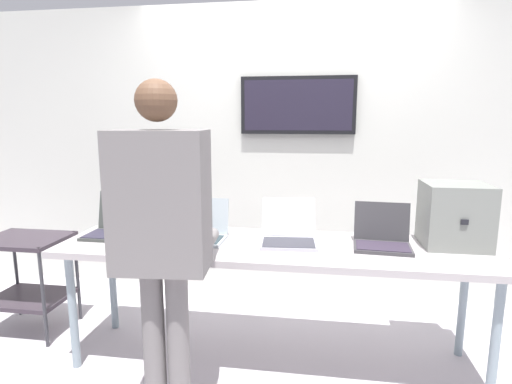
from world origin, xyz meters
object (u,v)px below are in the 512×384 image
object	(u,v)px
laptop_station_3	(382,237)
storage_cart	(27,269)
equipment_box	(454,215)
laptop_station_1	(201,230)
laptop_station_0	(116,225)
coffee_mug	(159,244)
workbench	(273,253)
laptop_station_2	(289,233)
person	(162,226)

from	to	relation	value
laptop_station_3	storage_cart	distance (m)	2.49
equipment_box	storage_cart	distance (m)	2.93
laptop_station_1	storage_cart	bearing A→B (deg)	176.02
laptop_station_0	laptop_station_1	world-z (taller)	laptop_station_0
laptop_station_0	coffee_mug	size ratio (longest dim) A/B	3.42
laptop_station_1	laptop_station_0	bearing A→B (deg)	177.89
laptop_station_3	workbench	bearing A→B (deg)	-175.19
laptop_station_1	laptop_station_2	xyz separation A→B (m)	(0.56, 0.03, -0.00)
equipment_box	laptop_station_3	size ratio (longest dim) A/B	1.09
workbench	coffee_mug	world-z (taller)	coffee_mug
person	storage_cart	bearing A→B (deg)	150.72
laptop_station_3	person	world-z (taller)	person
equipment_box	coffee_mug	size ratio (longest dim) A/B	3.96
coffee_mug	laptop_station_1	bearing A→B (deg)	60.11
workbench	person	world-z (taller)	person
equipment_box	workbench	bearing A→B (deg)	-172.39
laptop_station_2	storage_cart	distance (m)	1.93
workbench	coffee_mug	bearing A→B (deg)	-158.47
laptop_station_2	laptop_station_3	bearing A→B (deg)	-1.42
equipment_box	laptop_station_3	xyz separation A→B (m)	(-0.43, -0.09, -0.13)
workbench	equipment_box	xyz separation A→B (m)	(1.08, 0.14, 0.25)
laptop_station_0	storage_cart	distance (m)	0.84
equipment_box	storage_cart	size ratio (longest dim) A/B	0.54
laptop_station_2	coffee_mug	bearing A→B (deg)	-156.19
laptop_station_1	coffee_mug	size ratio (longest dim) A/B	3.37
equipment_box	person	bearing A→B (deg)	-153.60
equipment_box	laptop_station_1	size ratio (longest dim) A/B	1.18
laptop_station_1	coffee_mug	xyz separation A→B (m)	(-0.17, -0.29, -0.01)
equipment_box	laptop_station_0	distance (m)	2.15
coffee_mug	laptop_station_0	bearing A→B (deg)	144.07
laptop_station_0	coffee_mug	bearing A→B (deg)	-35.93
storage_cart	coffee_mug	bearing A→B (deg)	-18.03
laptop_station_0	storage_cart	world-z (taller)	laptop_station_0
equipment_box	person	size ratio (longest dim) A/B	0.22
laptop_station_0	storage_cart	xyz separation A→B (m)	(-0.74, 0.07, -0.38)
workbench	storage_cart	distance (m)	1.83
coffee_mug	storage_cart	xyz separation A→B (m)	(-1.17, 0.38, -0.36)
workbench	laptop_station_0	bearing A→B (deg)	176.78
laptop_station_2	storage_cart	size ratio (longest dim) A/B	0.59
laptop_station_1	laptop_station_3	xyz separation A→B (m)	(1.12, 0.02, 0.00)
workbench	storage_cart	bearing A→B (deg)	175.85
workbench	laptop_station_1	size ratio (longest dim) A/B	8.11
person	coffee_mug	bearing A→B (deg)	114.74
laptop_station_0	coffee_mug	world-z (taller)	laptop_station_0
laptop_station_2	person	world-z (taller)	person
laptop_station_2	coffee_mug	xyz separation A→B (m)	(-0.72, -0.32, -0.01)
person	coffee_mug	distance (m)	0.46
equipment_box	laptop_station_2	distance (m)	1.00
laptop_station_2	coffee_mug	world-z (taller)	laptop_station_2
workbench	laptop_station_2	size ratio (longest dim) A/B	6.28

